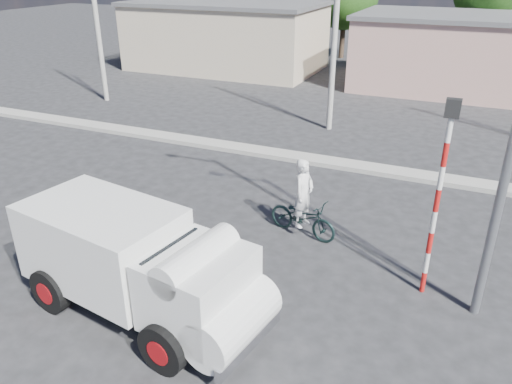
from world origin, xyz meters
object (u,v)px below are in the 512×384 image
at_px(cyclist, 303,204).
at_px(truck, 141,265).
at_px(traffic_pole, 440,185).
at_px(bicycle, 303,217).

bearing_deg(cyclist, truck, 170.57).
bearing_deg(traffic_pole, truck, -148.50).
bearing_deg(traffic_pole, bicycle, 158.18).
distance_m(truck, bicycle, 4.90).
distance_m(cyclist, traffic_pole, 3.90).
bearing_deg(traffic_pole, cyclist, 158.18).
bearing_deg(bicycle, cyclist, 0.00).
height_order(bicycle, traffic_pole, traffic_pole).
distance_m(truck, cyclist, 4.86).
bearing_deg(truck, traffic_pole, 40.74).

